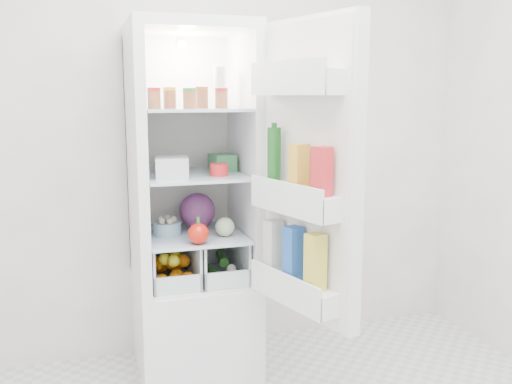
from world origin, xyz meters
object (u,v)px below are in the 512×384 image
object	(u,v)px
refrigerator	(192,246)
red_cabbage	(197,211)
mushroom_bowl	(167,229)
fridge_door	(306,179)

from	to	relation	value
refrigerator	red_cabbage	bearing A→B (deg)	46.36
red_cabbage	mushroom_bowl	distance (m)	0.21
refrigerator	mushroom_bowl	world-z (taller)	refrigerator
refrigerator	mushroom_bowl	distance (m)	0.19
mushroom_bowl	fridge_door	size ratio (longest dim) A/B	0.11
mushroom_bowl	refrigerator	bearing A→B (deg)	21.31
red_cabbage	mushroom_bowl	size ratio (longest dim) A/B	1.33
refrigerator	fridge_door	distance (m)	0.85
red_cabbage	mushroom_bowl	xyz separation A→B (m)	(-0.18, -0.10, -0.06)
red_cabbage	fridge_door	world-z (taller)	fridge_door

